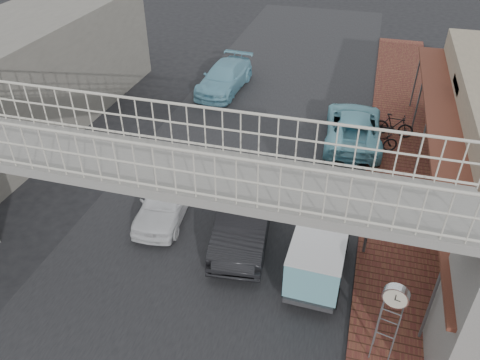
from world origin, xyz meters
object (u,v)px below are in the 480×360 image
Objects in this scene: arrow_sign at (399,200)px; white_hatchback at (166,199)px; dark_sedan at (244,215)px; motorcycle_far at (394,125)px; angkot_curb at (353,127)px; angkot_far at (224,77)px; street_clock at (395,299)px; angkot_van at (320,247)px; motorcycle_near at (377,142)px.

white_hatchback is at bearing 178.37° from arrow_sign.
motorcycle_far is at bearing 52.93° from dark_sedan.
angkot_curb is (6.22, 7.37, 0.06)m from white_hatchback.
angkot_curb is at bearing -23.76° from angkot_far.
white_hatchback is 1.52× the size of street_clock.
dark_sedan is at bearing 156.12° from motorcycle_far.
angkot_far is at bearing 128.56° from arrow_sign.
motorcycle_far is at bearing 78.60° from angkot_van.
angkot_van is at bearing -30.71° from dark_sedan.
motorcycle_near is 10.78m from street_clock.
motorcycle_near is (4.24, 6.82, -0.23)m from dark_sedan.
white_hatchback is at bearing 163.91° from street_clock.
arrow_sign is at bearing 100.65° from street_clock.
angkot_far is 9.81m from motorcycle_near.
white_hatchback is at bearing 141.93° from motorcycle_far.
angkot_far is 1.40× the size of angkot_van.
white_hatchback is 2.21× the size of motorcycle_far.
angkot_van is at bearing 150.59° from motorcycle_near.
motorcycle_near is at bearing 104.54° from street_clock.
dark_sedan is (3.08, -0.31, 0.14)m from white_hatchback.
motorcycle_far is (1.81, 0.84, -0.10)m from angkot_curb.
angkot_curb reaches higher than white_hatchback.
angkot_van is 9.98m from motorcycle_far.
street_clock reaches higher than angkot_van.
motorcycle_far is 0.69× the size of street_clock.
angkot_van is 3.52m from street_clock.
motorcycle_far is at bearing 100.81° from street_clock.
dark_sedan is at bearing -179.05° from arrow_sign.
arrow_sign reaches higher than angkot_van.
angkot_far reaches higher than white_hatchback.
angkot_curb is at bearing 109.75° from street_clock.
arrow_sign reaches higher than dark_sedan.
white_hatchback is 0.75× the size of angkot_curb.
angkot_van is at bearing 173.48° from motorcycle_far.
dark_sedan is 0.93× the size of angkot_curb.
angkot_far reaches higher than motorcycle_far.
angkot_curb is 2.00m from motorcycle_far.
angkot_curb is 11.71m from street_clock.
angkot_far is at bearing 132.13° from street_clock.
street_clock reaches higher than angkot_far.
angkot_curb is 7.98m from arrow_sign.
dark_sedan is at bearing -65.53° from angkot_far.
angkot_curb is at bearing 33.36° from motorcycle_near.
arrow_sign is at bearing -174.33° from motorcycle_far.
arrow_sign reaches higher than angkot_curb.
arrow_sign is at bearing -47.43° from angkot_far.
angkot_van is (5.82, -1.52, 0.43)m from white_hatchback.
angkot_van is at bearing -19.65° from white_hatchback.
angkot_van reaches higher than dark_sedan.
angkot_van is at bearing -57.11° from angkot_far.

